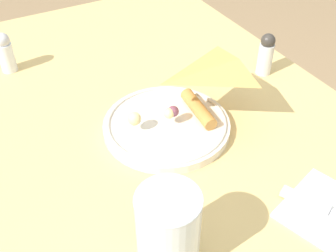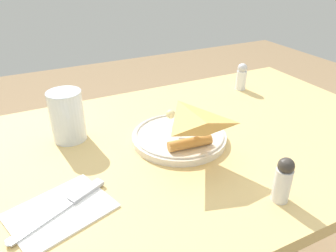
{
  "view_description": "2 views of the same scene",
  "coord_description": "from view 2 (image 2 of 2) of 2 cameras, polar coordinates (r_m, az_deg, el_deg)",
  "views": [
    {
      "loc": [
        0.52,
        -0.29,
        1.23
      ],
      "look_at": [
        0.04,
        -0.02,
        0.77
      ],
      "focal_mm": 45.0,
      "sensor_mm": 36.0,
      "label": 1
    },
    {
      "loc": [
        0.34,
        0.59,
        1.14
      ],
      "look_at": [
        0.05,
        0.02,
        0.8
      ],
      "focal_mm": 35.0,
      "sensor_mm": 36.0,
      "label": 2
    }
  ],
  "objects": [
    {
      "name": "pepper_shaker",
      "position": [
        0.63,
        19.43,
        -8.82
      ],
      "size": [
        0.03,
        0.03,
        0.09
      ],
      "color": "silver",
      "rests_on": "dining_table"
    },
    {
      "name": "plate_pizza",
      "position": [
        0.79,
        1.94,
        -1.54
      ],
      "size": [
        0.23,
        0.23,
        0.06
      ],
      "color": "silver",
      "rests_on": "dining_table"
    },
    {
      "name": "butter_knife",
      "position": [
        0.63,
        -17.56,
        -13.1
      ],
      "size": [
        0.19,
        0.11,
        0.01
      ],
      "rotation": [
        0.0,
        0.0,
        0.46
      ],
      "color": "#B2B2B7",
      "rests_on": "napkin_folded"
    },
    {
      "name": "salt_shaker",
      "position": [
        1.11,
        12.69,
        8.41
      ],
      "size": [
        0.03,
        0.03,
        0.09
      ],
      "color": "white",
      "rests_on": "dining_table"
    },
    {
      "name": "napkin_folded",
      "position": [
        0.63,
        -18.24,
        -13.87
      ],
      "size": [
        0.2,
        0.17,
        0.0
      ],
      "rotation": [
        0.0,
        0.0,
        0.31
      ],
      "color": "white",
      "rests_on": "dining_table"
    },
    {
      "name": "dining_table",
      "position": [
        0.86,
        2.52,
        -9.12
      ],
      "size": [
        1.16,
        0.7,
        0.73
      ],
      "color": "#DBB770",
      "rests_on": "ground_plane"
    },
    {
      "name": "milk_glass",
      "position": [
        0.81,
        -17.12,
        1.44
      ],
      "size": [
        0.08,
        0.08,
        0.12
      ],
      "color": "white",
      "rests_on": "dining_table"
    }
  ]
}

